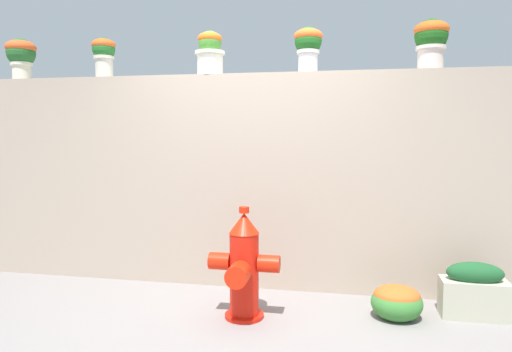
% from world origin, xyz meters
% --- Properties ---
extents(ground_plane, '(24.00, 24.00, 0.00)m').
position_xyz_m(ground_plane, '(0.00, 0.00, 0.00)').
color(ground_plane, gray).
extents(stone_wall, '(5.89, 0.31, 2.06)m').
position_xyz_m(stone_wall, '(0.00, 1.02, 1.03)').
color(stone_wall, tan).
rests_on(stone_wall, ground).
extents(potted_plant_0, '(0.31, 0.31, 0.44)m').
position_xyz_m(potted_plant_0, '(-2.56, 1.01, 2.34)').
color(potted_plant_0, silver).
rests_on(potted_plant_0, stone_wall).
extents(potted_plant_1, '(0.24, 0.24, 0.41)m').
position_xyz_m(potted_plant_1, '(-1.61, 1.01, 2.32)').
color(potted_plant_1, beige).
rests_on(potted_plant_1, stone_wall).
extents(potted_plant_2, '(0.29, 0.29, 0.42)m').
position_xyz_m(potted_plant_2, '(-0.47, 0.98, 2.29)').
color(potted_plant_2, silver).
rests_on(potted_plant_2, stone_wall).
extents(potted_plant_3, '(0.27, 0.27, 0.42)m').
position_xyz_m(potted_plant_3, '(0.47, 1.00, 2.33)').
color(potted_plant_3, silver).
rests_on(potted_plant_3, stone_wall).
extents(potted_plant_4, '(0.30, 0.30, 0.45)m').
position_xyz_m(potted_plant_4, '(1.57, 1.01, 2.34)').
color(potted_plant_4, beige).
rests_on(potted_plant_4, stone_wall).
extents(fire_hydrant, '(0.58, 0.47, 0.91)m').
position_xyz_m(fire_hydrant, '(0.04, 0.14, 0.42)').
color(fire_hydrant, red).
rests_on(fire_hydrant, ground).
extents(flower_bush_left, '(0.41, 0.37, 0.29)m').
position_xyz_m(flower_bush_left, '(1.26, 0.36, 0.15)').
color(flower_bush_left, '#3B8135').
rests_on(flower_bush_left, ground).
extents(planter_box, '(0.52, 0.24, 0.46)m').
position_xyz_m(planter_box, '(1.88, 0.52, 0.22)').
color(planter_box, '#B2B097').
rests_on(planter_box, ground).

